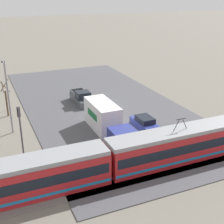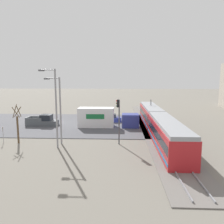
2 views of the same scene
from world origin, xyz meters
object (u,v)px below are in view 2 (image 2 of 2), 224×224
(street_lamp_mid_block, at_px, (59,106))
(traffic_light_pole, at_px, (119,116))
(light_rail_tram, at_px, (157,122))
(street_tree, at_px, (18,126))
(sedan_car_0, at_px, (110,118))
(no_parking_sign, at_px, (3,133))
(box_truck, at_px, (104,118))
(pickup_truck, at_px, (43,121))
(street_lamp_near_crossing, at_px, (55,104))

(street_lamp_mid_block, bearing_deg, traffic_light_pole, 91.55)
(light_rail_tram, height_order, street_tree, street_tree)
(light_rail_tram, bearing_deg, sedan_car_0, -136.53)
(sedan_car_0, xyz_separation_m, no_parking_sign, (14.45, -12.88, 0.58))
(box_truck, bearing_deg, pickup_truck, -92.55)
(street_tree, relative_size, street_lamp_mid_block, 0.59)
(street_tree, relative_size, street_lamp_near_crossing, 0.53)
(sedan_car_0, bearing_deg, street_lamp_near_crossing, -18.53)
(pickup_truck, bearing_deg, box_truck, 87.45)
(street_tree, bearing_deg, traffic_light_pole, 90.47)
(sedan_car_0, bearing_deg, street_lamp_mid_block, -20.23)
(light_rail_tram, distance_m, box_truck, 9.01)
(pickup_truck, height_order, traffic_light_pole, traffic_light_pole)
(light_rail_tram, bearing_deg, street_lamp_mid_block, -63.19)
(light_rail_tram, xyz_separation_m, street_lamp_mid_block, (6.63, -13.12, 3.15))
(street_tree, bearing_deg, sedan_car_0, 143.59)
(street_tree, xyz_separation_m, street_lamp_near_crossing, (1.63, 5.35, 3.01))
(street_lamp_mid_block, bearing_deg, box_truck, 154.58)
(box_truck, relative_size, street_lamp_near_crossing, 1.11)
(light_rail_tram, distance_m, sedan_car_0, 11.21)
(street_tree, relative_size, no_parking_sign, 2.41)
(street_lamp_mid_block, bearing_deg, street_tree, -91.00)
(sedan_car_0, relative_size, street_lamp_near_crossing, 0.49)
(street_lamp_near_crossing, xyz_separation_m, street_lamp_mid_block, (-1.53, 0.02, -0.48))
(box_truck, height_order, pickup_truck, box_truck)
(traffic_light_pole, distance_m, no_parking_sign, 15.00)
(sedan_car_0, bearing_deg, street_tree, -36.41)
(light_rail_tram, distance_m, street_lamp_mid_block, 15.03)
(street_tree, height_order, street_lamp_near_crossing, street_lamp_near_crossing)
(light_rail_tram, relative_size, street_lamp_mid_block, 3.60)
(traffic_light_pole, xyz_separation_m, no_parking_sign, (-0.09, -14.81, -2.35))
(sedan_car_0, bearing_deg, pickup_truck, -69.94)
(street_tree, bearing_deg, no_parking_sign, -95.28)
(pickup_truck, xyz_separation_m, street_lamp_near_crossing, (12.10, 5.98, 4.44))
(pickup_truck, xyz_separation_m, traffic_light_pole, (10.37, 13.36, 2.80))
(street_tree, bearing_deg, box_truck, 134.51)
(street_lamp_mid_block, height_order, no_parking_sign, street_lamp_mid_block)
(light_rail_tram, distance_m, street_tree, 19.62)
(traffic_light_pole, distance_m, street_lamp_mid_block, 7.45)
(sedan_car_0, bearing_deg, light_rail_tram, 43.47)
(sedan_car_0, xyz_separation_m, street_lamp_near_crossing, (16.27, -5.45, 4.58))
(box_truck, bearing_deg, light_rail_tram, 67.46)
(street_lamp_mid_block, distance_m, no_parking_sign, 8.24)
(sedan_car_0, distance_m, street_tree, 18.26)
(sedan_car_0, height_order, street_lamp_mid_block, street_lamp_mid_block)
(box_truck, bearing_deg, sedan_car_0, 172.20)
(light_rail_tram, xyz_separation_m, box_truck, (-3.45, -8.33, -0.04))
(box_truck, bearing_deg, no_parking_sign, -51.33)
(no_parking_sign, bearing_deg, light_rail_tram, 107.14)
(street_tree, height_order, street_lamp_mid_block, street_lamp_mid_block)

